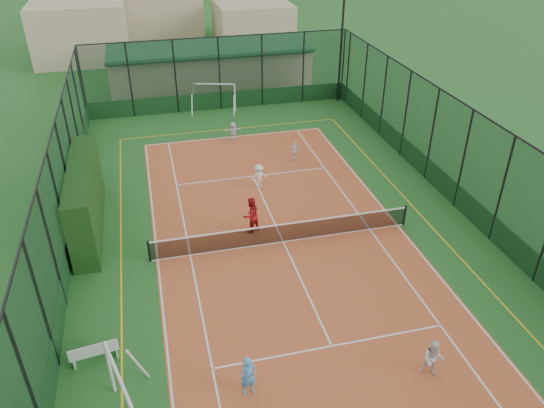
# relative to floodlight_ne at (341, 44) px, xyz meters

# --- Properties ---
(ground) EXTENTS (300.00, 300.00, 0.00)m
(ground) POSITION_rel_floodlight_ne_xyz_m (-8.60, -16.60, -4.12)
(ground) COLOR #205E26
(ground) RESTS_ON ground
(court_slab) EXTENTS (11.17, 23.97, 0.01)m
(court_slab) POSITION_rel_floodlight_ne_xyz_m (-8.60, -16.60, -4.12)
(court_slab) COLOR #C34A2B
(court_slab) RESTS_ON ground
(tennis_net) EXTENTS (11.67, 0.12, 1.06)m
(tennis_net) POSITION_rel_floodlight_ne_xyz_m (-8.60, -16.60, -3.59)
(tennis_net) COLOR black
(tennis_net) RESTS_ON ground
(perimeter_fence) EXTENTS (18.12, 34.12, 5.00)m
(perimeter_fence) POSITION_rel_floodlight_ne_xyz_m (-8.60, -16.60, -1.62)
(perimeter_fence) COLOR #10321D
(perimeter_fence) RESTS_ON ground
(floodlight_ne) EXTENTS (0.60, 0.26, 8.25)m
(floodlight_ne) POSITION_rel_floodlight_ne_xyz_m (0.00, 0.00, 0.00)
(floodlight_ne) COLOR black
(floodlight_ne) RESTS_ON ground
(clubhouse) EXTENTS (15.20, 7.20, 3.15)m
(clubhouse) POSITION_rel_floodlight_ne_xyz_m (-8.60, 5.40, -2.55)
(clubhouse) COLOR tan
(clubhouse) RESTS_ON ground
(hedge_left) EXTENTS (1.06, 7.09, 3.10)m
(hedge_left) POSITION_rel_floodlight_ne_xyz_m (-16.90, -13.30, -2.57)
(hedge_left) COLOR black
(hedge_left) RESTS_ON ground
(white_bench) EXTENTS (1.60, 0.63, 0.87)m
(white_bench) POSITION_rel_floodlight_ne_xyz_m (-16.40, -21.70, -3.69)
(white_bench) COLOR white
(white_bench) RESTS_ON ground
(futsal_goal_near) EXTENTS (3.35, 1.80, 2.07)m
(futsal_goal_near) POSITION_rel_floodlight_ne_xyz_m (-15.36, -24.62, -3.09)
(futsal_goal_near) COLOR white
(futsal_goal_near) RESTS_ON ground
(futsal_goal_far) EXTENTS (3.11, 1.66, 1.93)m
(futsal_goal_far) POSITION_rel_floodlight_ne_xyz_m (-9.10, 0.09, -3.16)
(futsal_goal_far) COLOR white
(futsal_goal_far) RESTS_ON ground
(child_near_mid) EXTENTS (0.56, 0.40, 1.43)m
(child_near_mid) POSITION_rel_floodlight_ne_xyz_m (-11.74, -24.19, -3.40)
(child_near_mid) COLOR #4E9CDE
(child_near_mid) RESTS_ON court_slab
(child_near_right) EXTENTS (0.84, 0.78, 1.40)m
(child_near_right) POSITION_rel_floodlight_ne_xyz_m (-5.94, -24.91, -3.42)
(child_near_right) COLOR silver
(child_near_right) RESTS_ON court_slab
(child_far_left) EXTENTS (0.85, 0.50, 1.30)m
(child_far_left) POSITION_rel_floodlight_ne_xyz_m (-8.54, -11.46, -3.47)
(child_far_left) COLOR white
(child_far_left) RESTS_ON court_slab
(child_far_right) EXTENTS (0.74, 0.37, 1.21)m
(child_far_right) POSITION_rel_floodlight_ne_xyz_m (-5.90, -8.94, -3.51)
(child_far_right) COLOR white
(child_far_right) RESTS_ON court_slab
(child_far_back) EXTENTS (1.11, 0.49, 1.16)m
(child_far_back) POSITION_rel_floodlight_ne_xyz_m (-8.74, -5.19, -3.53)
(child_far_back) COLOR white
(child_far_back) RESTS_ON court_slab
(coach) EXTENTS (1.04, 0.97, 1.71)m
(coach) POSITION_rel_floodlight_ne_xyz_m (-9.79, -15.40, -3.26)
(coach) COLOR #AD1218
(coach) RESTS_ON court_slab
(tennis_balls) EXTENTS (5.47, 1.08, 0.07)m
(tennis_balls) POSITION_rel_floodlight_ne_xyz_m (-9.62, -15.20, -4.08)
(tennis_balls) COLOR #CCE033
(tennis_balls) RESTS_ON court_slab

